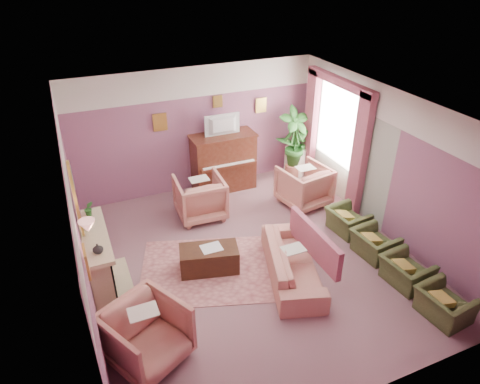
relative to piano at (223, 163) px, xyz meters
name	(u,v)px	position (x,y,z in m)	size (l,w,h in m)	color
floor	(252,259)	(-0.50, -2.68, -0.65)	(5.50, 6.00, 0.01)	#855A63
ceiling	(255,111)	(-0.50, -2.68, 2.15)	(5.50, 6.00, 0.01)	silver
wall_back	(196,130)	(-0.50, 0.32, 0.75)	(5.50, 0.02, 2.80)	#744B6D
wall_front	(368,319)	(-0.50, -5.68, 0.75)	(5.50, 0.02, 2.80)	#744B6D
wall_left	(79,231)	(-3.25, -2.68, 0.75)	(0.02, 6.00, 2.80)	#744B6D
wall_right	(387,164)	(2.25, -2.68, 0.75)	(0.02, 6.00, 2.80)	#744B6D
picture_rail_band	(194,82)	(-0.50, 0.31, 1.82)	(5.50, 0.01, 0.65)	silver
stripe_panel	(343,153)	(2.23, -1.38, 0.42)	(0.01, 3.00, 2.15)	#A2A999
fireplace_surround	(98,266)	(-3.09, -2.48, -0.10)	(0.30, 1.40, 1.10)	#C7B88A
fireplace_inset	(106,271)	(-2.99, -2.48, -0.25)	(0.18, 0.72, 0.68)	black
fire_ember	(110,279)	(-2.95, -2.48, -0.43)	(0.06, 0.54, 0.10)	#FF5619
mantel_shelf	(94,236)	(-3.06, -2.48, 0.47)	(0.40, 1.55, 0.07)	#C7B88A
hearth	(116,288)	(-2.89, -2.48, -0.64)	(0.55, 1.50, 0.02)	#C7B88A
mirror_frame	(76,199)	(-3.20, -2.48, 1.15)	(0.04, 0.72, 1.20)	gold
mirror_glass	(78,199)	(-3.17, -2.48, 1.15)	(0.01, 0.60, 1.06)	silver
sconce_shade	(87,226)	(-3.12, -3.53, 1.33)	(0.20, 0.20, 0.16)	#FF9D90
piano	(223,163)	(0.00, 0.00, 0.00)	(1.40, 0.60, 1.30)	#502417
piano_keyshelf	(229,166)	(0.00, -0.35, 0.07)	(1.30, 0.12, 0.06)	#502417
piano_keys	(229,165)	(0.00, -0.35, 0.11)	(1.20, 0.08, 0.02)	white
piano_top	(223,136)	(0.00, 0.00, 0.66)	(1.45, 0.65, 0.04)	#502417
television	(223,124)	(0.00, -0.05, 0.95)	(0.80, 0.12, 0.48)	black
print_back_left	(160,122)	(-1.30, 0.28, 1.07)	(0.30, 0.03, 0.38)	gold
print_back_right	(261,105)	(1.05, 0.28, 1.13)	(0.26, 0.03, 0.34)	gold
print_back_mid	(218,102)	(0.00, 0.28, 1.35)	(0.22, 0.03, 0.26)	gold
print_left_wall	(87,262)	(-3.21, -3.88, 1.07)	(0.03, 0.28, 0.36)	gold
window_blind	(339,122)	(2.20, -1.13, 1.05)	(0.03, 1.40, 1.80)	beige
curtain_left	(360,157)	(2.12, -2.05, 0.65)	(0.16, 0.34, 2.60)	#9B485C
curtain_right	(311,125)	(2.12, -0.21, 0.65)	(0.16, 0.34, 2.60)	#9B485C
pelmet	(340,82)	(2.12, -1.13, 1.91)	(0.16, 2.20, 0.16)	#9B485C
mantel_plant	(89,209)	(-3.05, -1.93, 0.64)	(0.16, 0.16, 0.28)	#266422
mantel_vase	(98,249)	(-3.05, -2.98, 0.58)	(0.16, 0.16, 0.16)	silver
area_rug	(213,269)	(-1.24, -2.66, -0.64)	(2.50, 1.80, 0.01)	#AC6566
coffee_table	(209,259)	(-1.30, -2.63, -0.43)	(1.00, 0.50, 0.45)	#381E12
table_paper	(211,248)	(-1.25, -2.63, -0.20)	(0.35, 0.28, 0.01)	silver
sofa	(293,257)	(-0.05, -3.34, -0.25)	(0.66, 1.98, 0.80)	tan
sofa_throw	(314,242)	(0.35, -3.34, -0.05)	(0.10, 1.50, 0.55)	#9B485C
floral_armchair_left	(200,195)	(-0.88, -0.93, -0.16)	(0.94, 0.94, 0.98)	tan
floral_armchair_right	(304,184)	(1.34, -1.34, -0.16)	(0.94, 0.94, 0.98)	tan
floral_armchair_front	(146,333)	(-2.68, -4.07, -0.16)	(0.94, 0.94, 0.98)	tan
olive_chair_a	(445,301)	(1.59, -5.06, -0.33)	(0.52, 0.75, 0.64)	#424E27
olive_chair_b	(407,268)	(1.59, -4.24, -0.33)	(0.52, 0.75, 0.64)	#424E27
olive_chair_c	(375,241)	(1.59, -3.42, -0.33)	(0.52, 0.75, 0.64)	#424E27
olive_chair_d	(348,217)	(1.59, -2.60, -0.33)	(0.52, 0.75, 0.64)	#424E27
side_table	(295,161)	(1.86, -0.04, -0.30)	(0.52, 0.52, 0.70)	silver
side_plant_big	(296,142)	(1.86, -0.04, 0.22)	(0.30, 0.30, 0.34)	#266422
side_plant_small	(303,144)	(1.98, -0.14, 0.19)	(0.16, 0.16, 0.28)	#266422
palm_pot	(292,171)	(1.71, -0.17, -0.48)	(0.34, 0.34, 0.34)	#A45C4A
palm_plant	(294,137)	(1.71, -0.17, 0.41)	(0.76, 0.76, 1.44)	#266422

